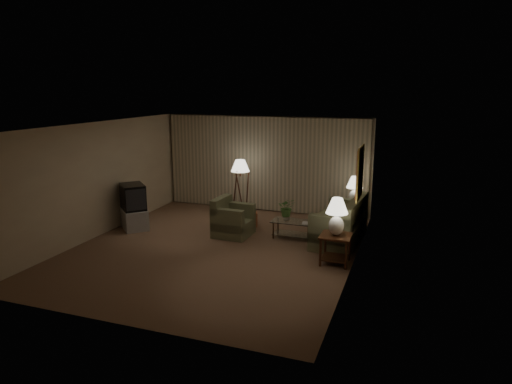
{
  "coord_description": "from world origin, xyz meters",
  "views": [
    {
      "loc": [
        4.05,
        -8.69,
        3.49
      ],
      "look_at": [
        0.75,
        0.6,
        1.21
      ],
      "focal_mm": 32.0,
      "sensor_mm": 36.0,
      "label": 1
    }
  ],
  "objects_px": {
    "sofa": "(339,225)",
    "armchair": "(233,221)",
    "side_table_far": "(353,212)",
    "floor_lamp": "(240,187)",
    "vase": "(287,217)",
    "table_lamp_near": "(337,213)",
    "ottoman": "(247,219)",
    "side_table_near": "(336,244)",
    "table_lamp_far": "(355,188)",
    "coffee_table": "(293,227)",
    "tv_cabinet": "(134,218)",
    "crt_tv": "(133,197)"
  },
  "relations": [
    {
      "from": "sofa",
      "to": "armchair",
      "type": "relative_size",
      "value": 2.14
    },
    {
      "from": "side_table_far",
      "to": "floor_lamp",
      "type": "height_order",
      "value": "floor_lamp"
    },
    {
      "from": "vase",
      "to": "table_lamp_near",
      "type": "bearing_deg",
      "value": -42.32
    },
    {
      "from": "ottoman",
      "to": "vase",
      "type": "height_order",
      "value": "vase"
    },
    {
      "from": "sofa",
      "to": "table_lamp_near",
      "type": "distance_m",
      "value": 1.5
    },
    {
      "from": "side_table_near",
      "to": "table_lamp_near",
      "type": "height_order",
      "value": "table_lamp_near"
    },
    {
      "from": "table_lamp_near",
      "to": "floor_lamp",
      "type": "bearing_deg",
      "value": 139.52
    },
    {
      "from": "sofa",
      "to": "table_lamp_far",
      "type": "bearing_deg",
      "value": 178.04
    },
    {
      "from": "table_lamp_near",
      "to": "ottoman",
      "type": "xyz_separation_m",
      "value": [
        -2.57,
        1.76,
        -0.87
      ]
    },
    {
      "from": "armchair",
      "to": "side_table_near",
      "type": "distance_m",
      "value": 2.78
    },
    {
      "from": "armchair",
      "to": "coffee_table",
      "type": "height_order",
      "value": "armchair"
    },
    {
      "from": "sofa",
      "to": "ottoman",
      "type": "height_order",
      "value": "sofa"
    },
    {
      "from": "armchair",
      "to": "floor_lamp",
      "type": "xyz_separation_m",
      "value": [
        -0.47,
        1.67,
        0.46
      ]
    },
    {
      "from": "tv_cabinet",
      "to": "table_lamp_far",
      "type": "bearing_deg",
      "value": 64.61
    },
    {
      "from": "ottoman",
      "to": "table_lamp_far",
      "type": "bearing_deg",
      "value": 18.11
    },
    {
      "from": "coffee_table",
      "to": "vase",
      "type": "xyz_separation_m",
      "value": [
        -0.15,
        -0.0,
        0.22
      ]
    },
    {
      "from": "table_lamp_near",
      "to": "tv_cabinet",
      "type": "bearing_deg",
      "value": 172.61
    },
    {
      "from": "coffee_table",
      "to": "floor_lamp",
      "type": "distance_m",
      "value": 2.38
    },
    {
      "from": "side_table_near",
      "to": "coffee_table",
      "type": "xyz_separation_m",
      "value": [
        -1.22,
        1.25,
        -0.14
      ]
    },
    {
      "from": "crt_tv",
      "to": "sofa",
      "type": "bearing_deg",
      "value": 51.91
    },
    {
      "from": "coffee_table",
      "to": "tv_cabinet",
      "type": "bearing_deg",
      "value": -171.76
    },
    {
      "from": "coffee_table",
      "to": "ottoman",
      "type": "bearing_deg",
      "value": 159.23
    },
    {
      "from": "side_table_near",
      "to": "table_lamp_far",
      "type": "bearing_deg",
      "value": 90.0
    },
    {
      "from": "side_table_far",
      "to": "ottoman",
      "type": "distance_m",
      "value": 2.71
    },
    {
      "from": "sofa",
      "to": "side_table_far",
      "type": "height_order",
      "value": "sofa"
    },
    {
      "from": "side_table_far",
      "to": "sofa",
      "type": "bearing_deg",
      "value": -96.84
    },
    {
      "from": "coffee_table",
      "to": "tv_cabinet",
      "type": "distance_m",
      "value": 4.02
    },
    {
      "from": "sofa",
      "to": "armchair",
      "type": "bearing_deg",
      "value": -76.16
    },
    {
      "from": "table_lamp_near",
      "to": "crt_tv",
      "type": "relative_size",
      "value": 0.86
    },
    {
      "from": "side_table_near",
      "to": "ottoman",
      "type": "xyz_separation_m",
      "value": [
        -2.57,
        1.76,
        -0.24
      ]
    },
    {
      "from": "floor_lamp",
      "to": "vase",
      "type": "relative_size",
      "value": 9.99
    },
    {
      "from": "table_lamp_far",
      "to": "crt_tv",
      "type": "relative_size",
      "value": 0.8
    },
    {
      "from": "side_table_far",
      "to": "floor_lamp",
      "type": "relative_size",
      "value": 0.38
    },
    {
      "from": "coffee_table",
      "to": "vase",
      "type": "distance_m",
      "value": 0.27
    },
    {
      "from": "sofa",
      "to": "vase",
      "type": "relative_size",
      "value": 12.72
    },
    {
      "from": "table_lamp_far",
      "to": "crt_tv",
      "type": "bearing_deg",
      "value": -159.68
    },
    {
      "from": "tv_cabinet",
      "to": "sofa",
      "type": "bearing_deg",
      "value": 51.91
    },
    {
      "from": "armchair",
      "to": "vase",
      "type": "distance_m",
      "value": 1.28
    },
    {
      "from": "table_lamp_near",
      "to": "table_lamp_far",
      "type": "bearing_deg",
      "value": 90.0
    },
    {
      "from": "sofa",
      "to": "floor_lamp",
      "type": "height_order",
      "value": "floor_lamp"
    },
    {
      "from": "side_table_far",
      "to": "coffee_table",
      "type": "xyz_separation_m",
      "value": [
        -1.22,
        -1.35,
        -0.13
      ]
    },
    {
      "from": "side_table_far",
      "to": "side_table_near",
      "type": "bearing_deg",
      "value": -90.0
    },
    {
      "from": "tv_cabinet",
      "to": "vase",
      "type": "bearing_deg",
      "value": 52.85
    },
    {
      "from": "side_table_near",
      "to": "floor_lamp",
      "type": "height_order",
      "value": "floor_lamp"
    },
    {
      "from": "side_table_near",
      "to": "side_table_far",
      "type": "bearing_deg",
      "value": 90.0
    },
    {
      "from": "table_lamp_near",
      "to": "vase",
      "type": "height_order",
      "value": "table_lamp_near"
    },
    {
      "from": "armchair",
      "to": "side_table_far",
      "type": "xyz_separation_m",
      "value": [
        2.61,
        1.64,
        0.04
      ]
    },
    {
      "from": "table_lamp_far",
      "to": "vase",
      "type": "xyz_separation_m",
      "value": [
        -1.37,
        -1.35,
        -0.53
      ]
    },
    {
      "from": "armchair",
      "to": "tv_cabinet",
      "type": "distance_m",
      "value": 2.61
    },
    {
      "from": "armchair",
      "to": "coffee_table",
      "type": "relative_size",
      "value": 0.96
    }
  ]
}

